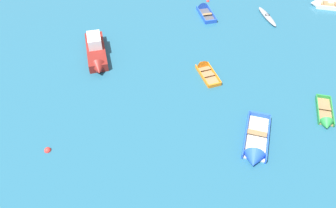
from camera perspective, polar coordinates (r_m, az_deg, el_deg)
name	(u,v)px	position (r m, az deg, el deg)	size (l,w,h in m)	color
rowboat_blue_near_camera	(255,151)	(22.34, 14.21, -7.50)	(2.65, 4.62, 1.36)	beige
rowboat_orange_near_right	(204,68)	(27.55, 5.97, 5.92)	(1.89, 3.18, 1.01)	#99754C
kayak_grey_cluster_inner	(267,16)	(35.02, 16.13, 13.80)	(1.35, 3.60, 0.34)	gray
rowboat_white_far_back	(324,5)	(38.82, 24.47, 14.78)	(4.55, 2.33, 1.26)	#99754C
motor_launch_maroon_far_right	(96,52)	(29.01, -11.82, 8.39)	(2.42, 5.43, 1.81)	maroon
rowboat_green_near_left	(326,119)	(25.79, 24.69, -2.26)	(1.73, 3.31, 0.93)	#99754C
rowboat_blue_back_row_center	(204,10)	(34.97, 5.93, 15.31)	(1.78, 3.43, 1.05)	#4C4C51
mooring_buoy_between_boats_left	(48,150)	(23.20, -19.32, -7.29)	(0.44, 0.44, 0.44)	red
mooring_buoy_central	(208,1)	(36.78, 6.63, 16.57)	(0.32, 0.32, 0.32)	red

